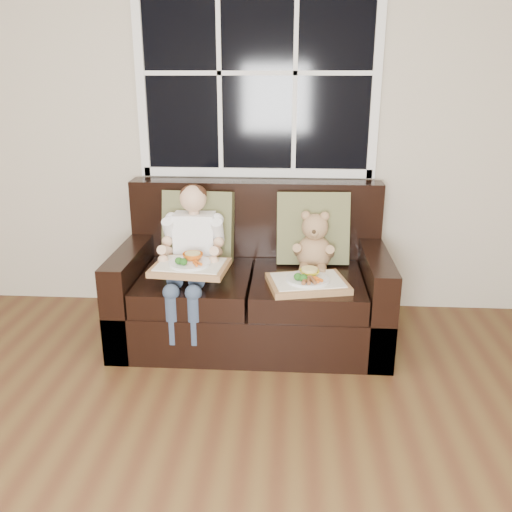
# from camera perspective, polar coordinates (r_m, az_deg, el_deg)

# --- Properties ---
(room_walls) EXTENTS (4.52, 5.02, 2.71)m
(room_walls) POSITION_cam_1_polar(r_m,az_deg,el_deg) (1.40, -21.70, 14.83)
(room_walls) COLOR beige
(room_walls) RESTS_ON ground
(window_back) EXTENTS (1.62, 0.04, 1.37)m
(window_back) POSITION_cam_1_polar(r_m,az_deg,el_deg) (3.76, 0.13, 18.71)
(window_back) COLOR black
(window_back) RESTS_ON room_walls
(loveseat) EXTENTS (1.70, 0.92, 0.96)m
(loveseat) POSITION_cam_1_polar(r_m,az_deg,el_deg) (3.56, -0.36, -3.44)
(loveseat) COLOR black
(loveseat) RESTS_ON ground
(pillow_left) EXTENTS (0.48, 0.24, 0.48)m
(pillow_left) POSITION_cam_1_polar(r_m,az_deg,el_deg) (3.63, -6.09, 3.13)
(pillow_left) COLOR olive
(pillow_left) RESTS_ON loveseat
(pillow_right) EXTENTS (0.48, 0.23, 0.48)m
(pillow_right) POSITION_cam_1_polar(r_m,az_deg,el_deg) (3.58, 5.98, 2.94)
(pillow_right) COLOR olive
(pillow_right) RESTS_ON loveseat
(child) EXTENTS (0.37, 0.59, 0.84)m
(child) POSITION_cam_1_polar(r_m,az_deg,el_deg) (3.38, -6.73, 1.16)
(child) COLOR white
(child) RESTS_ON loveseat
(teddy_bear) EXTENTS (0.24, 0.30, 0.40)m
(teddy_bear) POSITION_cam_1_polar(r_m,az_deg,el_deg) (3.47, 6.16, 1.11)
(teddy_bear) COLOR tan
(teddy_bear) RESTS_ON loveseat
(tray_left) EXTENTS (0.46, 0.37, 0.10)m
(tray_left) POSITION_cam_1_polar(r_m,az_deg,el_deg) (3.21, -6.93, -1.01)
(tray_left) COLOR #AF804F
(tray_left) RESTS_ON child
(tray_right) EXTENTS (0.52, 0.44, 0.10)m
(tray_right) POSITION_cam_1_polar(r_m,az_deg,el_deg) (3.22, 5.44, -2.72)
(tray_right) COLOR #AF804F
(tray_right) RESTS_ON loveseat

